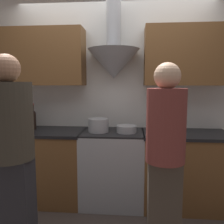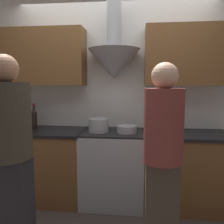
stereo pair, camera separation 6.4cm
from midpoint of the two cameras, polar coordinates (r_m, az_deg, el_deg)
ground_plane at (r=2.90m, az=0.16°, el=-23.69°), size 12.00×12.00×0.00m
wall_back at (r=3.08m, az=-0.30°, el=6.92°), size 8.40×0.63×2.60m
counter_left at (r=3.29m, az=-19.38°, el=-11.66°), size 1.52×0.62×0.90m
counter_right at (r=3.04m, az=17.81°, el=-13.16°), size 1.01×0.62×0.90m
stove_range at (r=2.99m, az=0.85°, el=-13.07°), size 0.74×0.60×0.90m
wine_bottle_4 at (r=3.34m, az=-23.48°, el=-1.11°), size 0.07×0.07×0.37m
wine_bottle_5 at (r=3.28m, az=-22.45°, el=-1.37°), size 0.08×0.08×0.33m
wine_bottle_6 at (r=3.25m, az=-20.66°, el=-1.28°), size 0.07×0.07×0.34m
wine_bottle_7 at (r=3.20m, az=-19.24°, el=-1.65°), size 0.07×0.07×0.31m
wine_bottle_8 at (r=3.15m, az=-17.66°, el=-1.49°), size 0.07×0.07×0.33m
stock_pot at (r=2.84m, az=-2.58°, el=-3.20°), size 0.24×0.24×0.16m
mixing_bowl at (r=2.81m, az=4.20°, el=-4.12°), size 0.24×0.24×0.08m
orange_fruit at (r=2.75m, az=15.30°, el=-4.52°), size 0.09×0.09×0.09m
chefs_knife at (r=3.00m, az=11.26°, el=-4.26°), size 0.19×0.14×0.01m
person_foreground_left at (r=2.06m, az=-22.81°, el=-8.96°), size 0.37×0.37×1.70m
person_foreground_right at (r=1.95m, az=13.05°, el=-10.07°), size 0.31×0.31×1.64m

